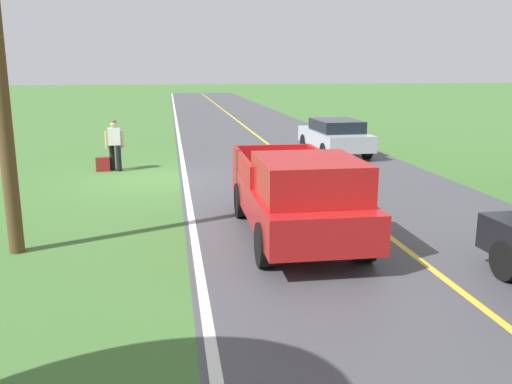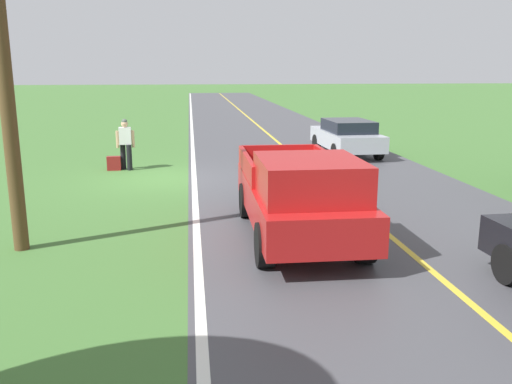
{
  "view_description": "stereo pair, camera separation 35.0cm",
  "coord_description": "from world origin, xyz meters",
  "px_view_note": "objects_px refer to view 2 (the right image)",
  "views": [
    {
      "loc": [
        -0.47,
        16.99,
        3.44
      ],
      "look_at": [
        -1.94,
        7.65,
        1.27
      ],
      "focal_mm": 38.05,
      "sensor_mm": 36.0,
      "label": 1
    },
    {
      "loc": [
        -0.81,
        17.03,
        3.44
      ],
      "look_at": [
        -1.94,
        7.65,
        1.27
      ],
      "focal_mm": 38.05,
      "sensor_mm": 36.0,
      "label": 2
    }
  ],
  "objects_px": {
    "pickup_truck_passing": "(300,194)",
    "utility_pole_roadside": "(0,32)",
    "hitchhiker_walking": "(125,141)",
    "suitcase_carried": "(114,163)",
    "sedan_near_oncoming": "(347,136)"
  },
  "relations": [
    {
      "from": "pickup_truck_passing",
      "to": "utility_pole_roadside",
      "type": "bearing_deg",
      "value": -0.82
    },
    {
      "from": "pickup_truck_passing",
      "to": "hitchhiker_walking",
      "type": "bearing_deg",
      "value": -62.63
    },
    {
      "from": "hitchhiker_walking",
      "to": "suitcase_carried",
      "type": "xyz_separation_m",
      "value": [
        0.41,
        0.1,
        -0.74
      ]
    },
    {
      "from": "sedan_near_oncoming",
      "to": "utility_pole_roadside",
      "type": "distance_m",
      "value": 14.68
    },
    {
      "from": "sedan_near_oncoming",
      "to": "utility_pole_roadside",
      "type": "xyz_separation_m",
      "value": [
        9.55,
        10.66,
        3.29
      ]
    },
    {
      "from": "hitchhiker_walking",
      "to": "suitcase_carried",
      "type": "height_order",
      "value": "hitchhiker_walking"
    },
    {
      "from": "hitchhiker_walking",
      "to": "pickup_truck_passing",
      "type": "xyz_separation_m",
      "value": [
        -4.38,
        8.45,
        -0.01
      ]
    },
    {
      "from": "sedan_near_oncoming",
      "to": "pickup_truck_passing",
      "type": "bearing_deg",
      "value": 69.18
    },
    {
      "from": "pickup_truck_passing",
      "to": "utility_pole_roadside",
      "type": "relative_size",
      "value": 0.67
    },
    {
      "from": "pickup_truck_passing",
      "to": "sedan_near_oncoming",
      "type": "height_order",
      "value": "pickup_truck_passing"
    },
    {
      "from": "utility_pole_roadside",
      "to": "sedan_near_oncoming",
      "type": "bearing_deg",
      "value": -131.85
    },
    {
      "from": "sedan_near_oncoming",
      "to": "hitchhiker_walking",
      "type": "bearing_deg",
      "value": 15.14
    },
    {
      "from": "hitchhiker_walking",
      "to": "sedan_near_oncoming",
      "type": "xyz_separation_m",
      "value": [
        -8.46,
        -2.29,
        -0.23
      ]
    },
    {
      "from": "pickup_truck_passing",
      "to": "sedan_near_oncoming",
      "type": "distance_m",
      "value": 11.49
    },
    {
      "from": "suitcase_carried",
      "to": "sedan_near_oncoming",
      "type": "bearing_deg",
      "value": 101.93
    }
  ]
}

